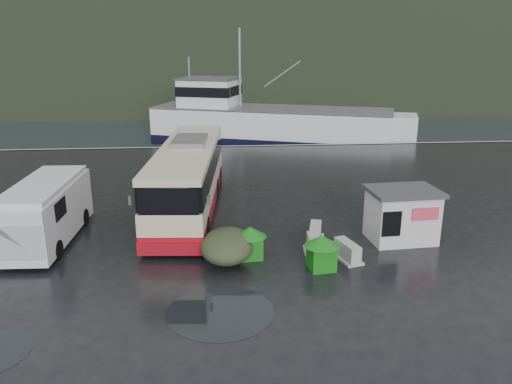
{
  "coord_description": "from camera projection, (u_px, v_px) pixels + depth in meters",
  "views": [
    {
      "loc": [
        0.96,
        -19.88,
        8.29
      ],
      "look_at": [
        2.78,
        1.61,
        1.7
      ],
      "focal_mm": 35.0,
      "sensor_mm": 36.0,
      "label": 1
    }
  ],
  "objects": [
    {
      "name": "ground",
      "position": [
        194.0,
        243.0,
        21.29
      ],
      "size": [
        160.0,
        160.0,
        0.0
      ],
      "primitive_type": "plane",
      "color": "black",
      "rests_on": "ground"
    },
    {
      "name": "harbor_water",
      "position": [
        209.0,
        74.0,
        126.11
      ],
      "size": [
        300.0,
        180.0,
        0.02
      ],
      "primitive_type": "cube",
      "color": "black",
      "rests_on": "ground"
    },
    {
      "name": "quay_edge",
      "position": [
        203.0,
        147.0,
        40.35
      ],
      "size": [
        160.0,
        0.6,
        1.5
      ],
      "primitive_type": "cube",
      "color": "#999993",
      "rests_on": "ground"
    },
    {
      "name": "headland",
      "position": [
        230.0,
        56.0,
        260.33
      ],
      "size": [
        780.0,
        540.0,
        570.0
      ],
      "primitive_type": "ellipsoid",
      "color": "black",
      "rests_on": "ground"
    },
    {
      "name": "coach_bus",
      "position": [
        190.0,
        209.0,
        25.51
      ],
      "size": [
        4.05,
        12.61,
        3.51
      ],
      "primitive_type": null,
      "rotation": [
        0.0,
        0.0,
        -0.08
      ],
      "color": "beige",
      "rests_on": "ground"
    },
    {
      "name": "white_van",
      "position": [
        50.0,
        241.0,
        21.43
      ],
      "size": [
        2.42,
        6.45,
        2.67
      ],
      "primitive_type": null,
      "rotation": [
        0.0,
        0.0,
        -0.04
      ],
      "color": "silver",
      "rests_on": "ground"
    },
    {
      "name": "waste_bin_left",
      "position": [
        321.0,
        269.0,
        18.87
      ],
      "size": [
        1.08,
        1.08,
        1.35
      ],
      "primitive_type": null,
      "rotation": [
        0.0,
        0.0,
        0.12
      ],
      "color": "#136B13",
      "rests_on": "ground"
    },
    {
      "name": "waste_bin_right",
      "position": [
        250.0,
        257.0,
        19.84
      ],
      "size": [
        1.02,
        1.02,
        1.3
      ],
      "primitive_type": null,
      "rotation": [
        0.0,
        0.0,
        0.1
      ],
      "color": "#136B13",
      "rests_on": "ground"
    },
    {
      "name": "dome_tent",
      "position": [
        227.0,
        259.0,
        19.67
      ],
      "size": [
        2.33,
        3.1,
        1.16
      ],
      "primitive_type": null,
      "rotation": [
        0.0,
        0.0,
        -0.08
      ],
      "color": "#323922",
      "rests_on": "ground"
    },
    {
      "name": "ticket_kiosk",
      "position": [
        399.0,
        240.0,
        21.59
      ],
      "size": [
        3.07,
        2.41,
        2.28
      ],
      "primitive_type": null,
      "rotation": [
        0.0,
        0.0,
        0.07
      ],
      "color": "silver",
      "rests_on": "ground"
    },
    {
      "name": "jersey_barrier_a",
      "position": [
        315.0,
        241.0,
        21.45
      ],
      "size": [
        1.07,
        1.61,
        0.74
      ],
      "primitive_type": null,
      "rotation": [
        0.0,
        0.0,
        -0.24
      ],
      "color": "#999993",
      "rests_on": "ground"
    },
    {
      "name": "jersey_barrier_b",
      "position": [
        314.0,
        254.0,
        20.15
      ],
      "size": [
        0.84,
        1.52,
        0.73
      ],
      "primitive_type": null,
      "rotation": [
        0.0,
        0.0,
        -0.08
      ],
      "color": "#999993",
      "rests_on": "ground"
    },
    {
      "name": "jersey_barrier_c",
      "position": [
        347.0,
        259.0,
        19.66
      ],
      "size": [
        1.1,
        1.6,
        0.73
      ],
      "primitive_type": null,
      "rotation": [
        0.0,
        0.0,
        0.28
      ],
      "color": "#999993",
      "rests_on": "ground"
    },
    {
      "name": "fishing_trawler",
      "position": [
        271.0,
        129.0,
        48.66
      ],
      "size": [
        27.5,
        14.68,
        10.83
      ],
      "primitive_type": null,
      "rotation": [
        0.0,
        0.0,
        -0.34
      ],
      "color": "silver",
      "rests_on": "ground"
    },
    {
      "name": "puddles",
      "position": [
        157.0,
        323.0,
        15.23
      ],
      "size": [
        9.3,
        4.5,
        0.01
      ],
      "color": "black",
      "rests_on": "ground"
    }
  ]
}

